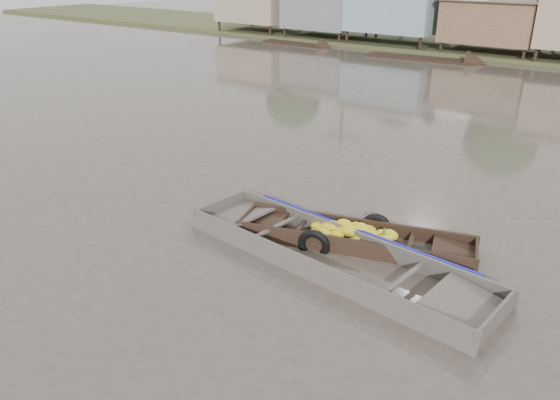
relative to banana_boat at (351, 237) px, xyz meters
The scene contains 3 objects.
ground 2.21m from the banana_boat, 142.51° to the right, with size 120.00×120.00×0.00m, color #464036.
banana_boat is the anchor object (origin of this frame).
viewer_boat 0.98m from the banana_boat, 81.53° to the right, with size 7.18×2.50×0.57m.
Camera 1 is at (6.89, -8.33, 5.87)m, focal length 35.00 mm.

